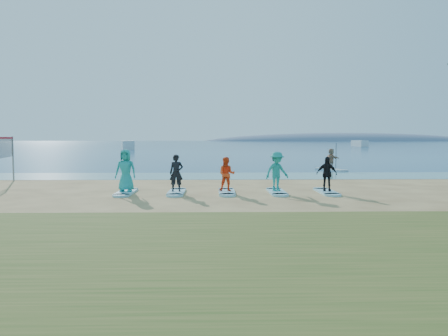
{
  "coord_description": "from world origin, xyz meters",
  "views": [
    {
      "loc": [
        -0.72,
        -17.12,
        2.44
      ],
      "look_at": [
        -0.27,
        2.0,
        1.1
      ],
      "focal_mm": 35.0,
      "sensor_mm": 36.0,
      "label": 1
    }
  ],
  "objects_px": {
    "surfboard_0": "(126,192)",
    "student_3": "(277,171)",
    "surfboard_3": "(277,192)",
    "surfboard_1": "(176,192)",
    "student_2": "(227,174)",
    "paddleboard": "(331,169)",
    "student_1": "(176,173)",
    "surfboard_4": "(326,192)",
    "boat_offshore_a": "(128,149)",
    "surfboard_2": "(227,192)",
    "paddleboarder": "(331,159)",
    "student_0": "(126,170)",
    "student_4": "(327,174)",
    "boat_offshore_b": "(360,147)"
  },
  "relations": [
    {
      "from": "student_1",
      "to": "surfboard_0",
      "type": "bearing_deg",
      "value": 177.29
    },
    {
      "from": "student_1",
      "to": "surfboard_4",
      "type": "height_order",
      "value": "student_1"
    },
    {
      "from": "boat_offshore_a",
      "to": "surfboard_2",
      "type": "height_order",
      "value": "boat_offshore_a"
    },
    {
      "from": "paddleboarder",
      "to": "surfboard_3",
      "type": "bearing_deg",
      "value": 135.44
    },
    {
      "from": "paddleboarder",
      "to": "boat_offshore_b",
      "type": "height_order",
      "value": "paddleboarder"
    },
    {
      "from": "paddleboarder",
      "to": "student_4",
      "type": "relative_size",
      "value": 1.0
    },
    {
      "from": "student_0",
      "to": "surfboard_2",
      "type": "xyz_separation_m",
      "value": [
        4.41,
        0.0,
        -0.97
      ]
    },
    {
      "from": "surfboard_1",
      "to": "student_4",
      "type": "height_order",
      "value": "student_4"
    },
    {
      "from": "surfboard_1",
      "to": "surfboard_3",
      "type": "height_order",
      "value": "same"
    },
    {
      "from": "paddleboarder",
      "to": "surfboard_0",
      "type": "height_order",
      "value": "paddleboarder"
    },
    {
      "from": "student_1",
      "to": "surfboard_2",
      "type": "xyz_separation_m",
      "value": [
        2.2,
        0.0,
        -0.85
      ]
    },
    {
      "from": "surfboard_0",
      "to": "surfboard_3",
      "type": "xyz_separation_m",
      "value": [
        6.61,
        0.0,
        0.0
      ]
    },
    {
      "from": "surfboard_0",
      "to": "surfboard_4",
      "type": "distance_m",
      "value": 8.82
    },
    {
      "from": "surfboard_0",
      "to": "student_3",
      "type": "xyz_separation_m",
      "value": [
        6.61,
        0.0,
        0.91
      ]
    },
    {
      "from": "surfboard_4",
      "to": "boat_offshore_a",
      "type": "bearing_deg",
      "value": 107.57
    },
    {
      "from": "surfboard_4",
      "to": "student_0",
      "type": "bearing_deg",
      "value": 180.0
    },
    {
      "from": "student_2",
      "to": "surfboard_2",
      "type": "bearing_deg",
      "value": 0.0
    },
    {
      "from": "surfboard_2",
      "to": "boat_offshore_b",
      "type": "bearing_deg",
      "value": 68.38
    },
    {
      "from": "boat_offshore_b",
      "to": "surfboard_0",
      "type": "distance_m",
      "value": 107.82
    },
    {
      "from": "surfboard_1",
      "to": "student_2",
      "type": "distance_m",
      "value": 2.34
    },
    {
      "from": "paddleboarder",
      "to": "surfboard_3",
      "type": "height_order",
      "value": "paddleboarder"
    },
    {
      "from": "student_1",
      "to": "surfboard_4",
      "type": "bearing_deg",
      "value": -2.71
    },
    {
      "from": "student_0",
      "to": "student_4",
      "type": "distance_m",
      "value": 8.82
    },
    {
      "from": "surfboard_1",
      "to": "surfboard_3",
      "type": "relative_size",
      "value": 1.0
    },
    {
      "from": "surfboard_4",
      "to": "surfboard_0",
      "type": "bearing_deg",
      "value": 180.0
    },
    {
      "from": "boat_offshore_a",
      "to": "surfboard_2",
      "type": "bearing_deg",
      "value": -89.93
    },
    {
      "from": "surfboard_3",
      "to": "paddleboard",
      "type": "bearing_deg",
      "value": 65.6
    },
    {
      "from": "paddleboard",
      "to": "surfboard_4",
      "type": "relative_size",
      "value": 1.36
    },
    {
      "from": "boat_offshore_a",
      "to": "boat_offshore_b",
      "type": "distance_m",
      "value": 63.33
    },
    {
      "from": "surfboard_2",
      "to": "student_4",
      "type": "relative_size",
      "value": 1.46
    },
    {
      "from": "boat_offshore_b",
      "to": "student_2",
      "type": "relative_size",
      "value": 3.58
    },
    {
      "from": "student_3",
      "to": "surfboard_4",
      "type": "distance_m",
      "value": 2.38
    },
    {
      "from": "student_2",
      "to": "student_4",
      "type": "bearing_deg",
      "value": 8.18
    },
    {
      "from": "surfboard_4",
      "to": "surfboard_2",
      "type": "bearing_deg",
      "value": 180.0
    },
    {
      "from": "boat_offshore_b",
      "to": "surfboard_0",
      "type": "relative_size",
      "value": 2.43
    },
    {
      "from": "surfboard_0",
      "to": "surfboard_2",
      "type": "xyz_separation_m",
      "value": [
        4.41,
        0.0,
        0.0
      ]
    },
    {
      "from": "surfboard_0",
      "to": "surfboard_4",
      "type": "relative_size",
      "value": 1.0
    },
    {
      "from": "student_3",
      "to": "surfboard_4",
      "type": "height_order",
      "value": "student_3"
    },
    {
      "from": "student_3",
      "to": "student_4",
      "type": "xyz_separation_m",
      "value": [
        2.2,
        0.0,
        -0.11
      ]
    },
    {
      "from": "paddleboard",
      "to": "surfboard_4",
      "type": "height_order",
      "value": "paddleboard"
    },
    {
      "from": "surfboard_0",
      "to": "boat_offshore_b",
      "type": "bearing_deg",
      "value": 66.2
    },
    {
      "from": "surfboard_0",
      "to": "surfboard_3",
      "type": "bearing_deg",
      "value": 0.0
    },
    {
      "from": "boat_offshore_a",
      "to": "surfboard_1",
      "type": "relative_size",
      "value": 3.33
    },
    {
      "from": "student_4",
      "to": "student_0",
      "type": "bearing_deg",
      "value": -170.94
    },
    {
      "from": "surfboard_4",
      "to": "paddleboard",
      "type": "bearing_deg",
      "value": 74.02
    },
    {
      "from": "paddleboard",
      "to": "boat_offshore_a",
      "type": "height_order",
      "value": "boat_offshore_a"
    },
    {
      "from": "paddleboarder",
      "to": "student_4",
      "type": "distance_m",
      "value": 13.71
    },
    {
      "from": "paddleboard",
      "to": "paddleboarder",
      "type": "height_order",
      "value": "paddleboarder"
    },
    {
      "from": "paddleboard",
      "to": "surfboard_3",
      "type": "distance_m",
      "value": 14.47
    },
    {
      "from": "paddleboarder",
      "to": "student_4",
      "type": "height_order",
      "value": "paddleboarder"
    }
  ]
}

